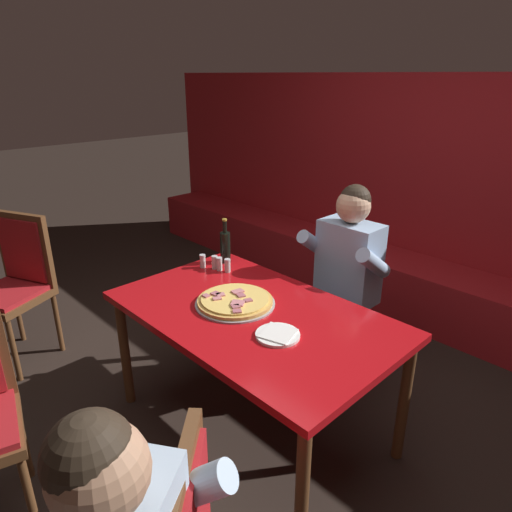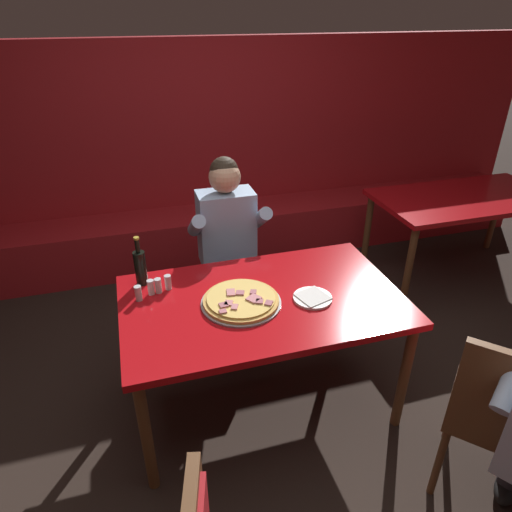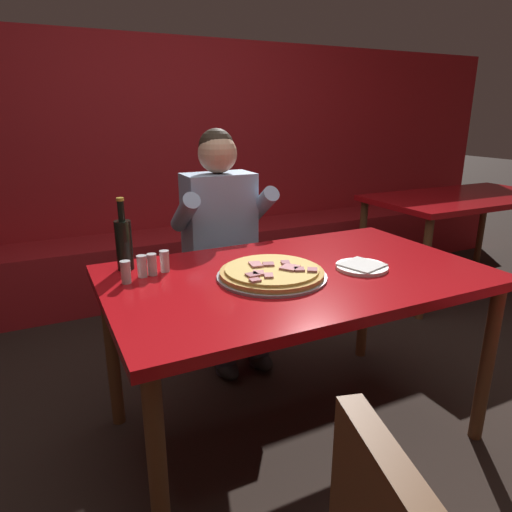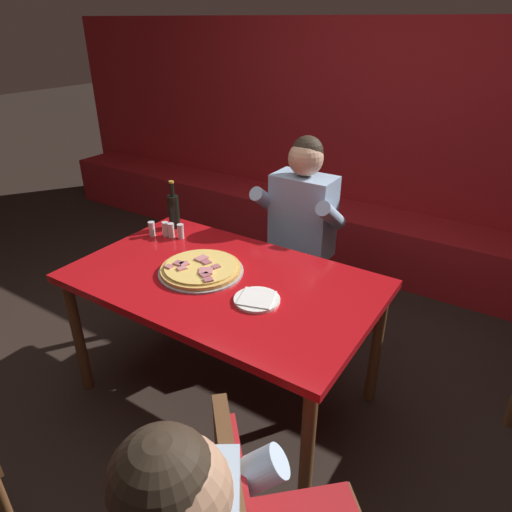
{
  "view_description": "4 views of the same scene",
  "coord_description": "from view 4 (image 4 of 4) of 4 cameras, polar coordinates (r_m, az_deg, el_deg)",
  "views": [
    {
      "loc": [
        1.5,
        -1.43,
        1.88
      ],
      "look_at": [
        -0.26,
        0.27,
        0.9
      ],
      "focal_mm": 32.0,
      "sensor_mm": 36.0,
      "label": 1
    },
    {
      "loc": [
        -0.61,
        -1.94,
        2.14
      ],
      "look_at": [
        0.06,
        0.34,
        0.82
      ],
      "focal_mm": 32.0,
      "sensor_mm": 36.0,
      "label": 2
    },
    {
      "loc": [
        -0.9,
        -1.47,
        1.35
      ],
      "look_at": [
        -0.04,
        0.3,
        0.73
      ],
      "focal_mm": 32.0,
      "sensor_mm": 36.0,
      "label": 3
    },
    {
      "loc": [
        1.19,
        -1.53,
        1.87
      ],
      "look_at": [
        0.11,
        0.13,
        0.84
      ],
      "focal_mm": 32.0,
      "sensor_mm": 36.0,
      "label": 4
    }
  ],
  "objects": [
    {
      "name": "diner_seated_blue_shirt",
      "position": [
        2.83,
        5.04,
        3.06
      ],
      "size": [
        0.53,
        0.53,
        1.27
      ],
      "color": "black",
      "rests_on": "ground_plane"
    },
    {
      "name": "main_dining_table",
      "position": [
        2.28,
        -4.17,
        -4.29
      ],
      "size": [
        1.5,
        0.91,
        0.75
      ],
      "color": "brown",
      "rests_on": "ground_plane"
    },
    {
      "name": "booth_wall_panel",
      "position": [
        4.0,
        15.17,
        13.28
      ],
      "size": [
        6.8,
        0.16,
        1.9
      ],
      "primitive_type": "cube",
      "color": "#A3191E",
      "rests_on": "ground_plane"
    },
    {
      "name": "ground_plane",
      "position": [
        2.69,
        -3.66,
        -16.57
      ],
      "size": [
        24.0,
        24.0,
        0.0
      ],
      "primitive_type": "plane",
      "color": "black"
    },
    {
      "name": "beer_bottle",
      "position": [
        2.78,
        -10.25,
        5.65
      ],
      "size": [
        0.07,
        0.07,
        0.29
      ],
      "color": "black",
      "rests_on": "main_dining_table"
    },
    {
      "name": "plate_white_paper",
      "position": [
        2.05,
        0.11,
        -5.45
      ],
      "size": [
        0.21,
        0.21,
        0.02
      ],
      "color": "white",
      "rests_on": "main_dining_table"
    },
    {
      "name": "shaker_red_pepper_flakes",
      "position": [
        2.68,
        -10.56,
        3.09
      ],
      "size": [
        0.04,
        0.04,
        0.09
      ],
      "color": "silver",
      "rests_on": "main_dining_table"
    },
    {
      "name": "shaker_black_pepper",
      "position": [
        2.7,
        -11.25,
        3.25
      ],
      "size": [
        0.04,
        0.04,
        0.09
      ],
      "color": "silver",
      "rests_on": "main_dining_table"
    },
    {
      "name": "shaker_oregano",
      "position": [
        2.72,
        -12.89,
        3.25
      ],
      "size": [
        0.04,
        0.04,
        0.09
      ],
      "color": "silver",
      "rests_on": "main_dining_table"
    },
    {
      "name": "booth_bench",
      "position": [
        3.95,
        12.38,
        2.28
      ],
      "size": [
        6.46,
        0.48,
        0.46
      ],
      "primitive_type": "cube",
      "color": "#A3191E",
      "rests_on": "ground_plane"
    },
    {
      "name": "pizza",
      "position": [
        2.29,
        -6.91,
        -1.62
      ],
      "size": [
        0.43,
        0.43,
        0.05
      ],
      "color": "#9E9EA3",
      "rests_on": "main_dining_table"
    },
    {
      "name": "shaker_parmesan",
      "position": [
        2.66,
        -9.4,
        2.99
      ],
      "size": [
        0.04,
        0.04,
        0.09
      ],
      "color": "silver",
      "rests_on": "main_dining_table"
    }
  ]
}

